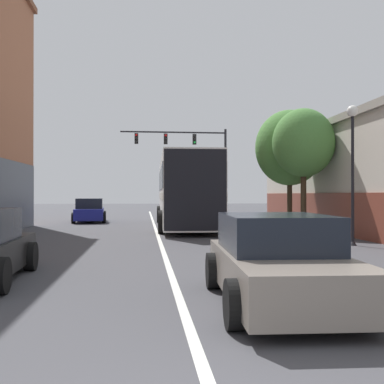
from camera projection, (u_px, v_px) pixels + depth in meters
lane_center_line at (156, 232)px, 20.18m from camera, size 0.14×48.07×0.01m
bus at (185, 189)px, 22.99m from camera, size 3.00×12.03×3.48m
hatchback_foreground at (278, 262)px, 6.88m from camera, size 2.12×4.03×1.36m
parked_car_left_near at (90, 211)px, 27.19m from camera, size 2.17×4.23×1.44m
traffic_signal_gantry at (191, 151)px, 34.48m from camera, size 8.16×0.36×6.75m
street_lamp at (353, 155)px, 14.73m from camera, size 0.37×0.37×4.61m
street_tree_near at (303, 143)px, 19.12m from camera, size 2.66×2.39×5.35m
street_tree_far at (290, 148)px, 20.91m from camera, size 3.20×2.88×5.62m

